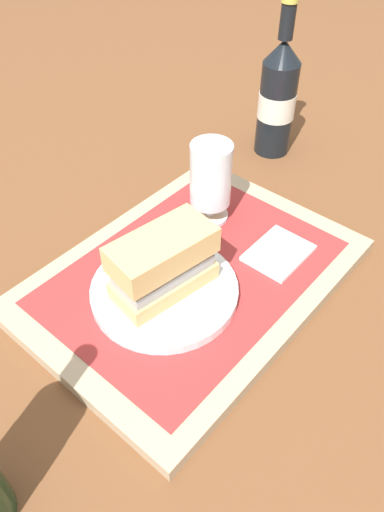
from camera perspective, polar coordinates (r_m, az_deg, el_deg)
ground_plane at (r=0.69m, az=0.00°, el=-2.98°), size 3.00×3.00×0.00m
tray at (r=0.68m, az=0.00°, el=-2.41°), size 0.44×0.32×0.02m
placemat at (r=0.67m, az=0.00°, el=-1.79°), size 0.38×0.27×0.00m
plate at (r=0.64m, az=-2.90°, el=-4.16°), size 0.19×0.19×0.01m
sandwich at (r=0.60m, az=-2.82°, el=-0.86°), size 0.14×0.08×0.08m
beer_glass at (r=0.71m, az=2.17°, el=8.96°), size 0.06×0.06×0.12m
napkin_folded at (r=0.70m, az=9.92°, el=0.37°), size 0.09×0.07×0.01m
beer_bottle at (r=0.91m, az=9.82°, el=17.55°), size 0.07×0.07×0.27m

